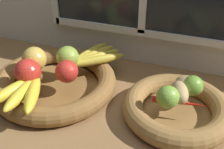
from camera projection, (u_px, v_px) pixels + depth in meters
The scene contains 14 objects.
ground_plane at pixel (115, 114), 79.63cm from camera, with size 140.00×90.00×3.00cm, color olive.
fruit_bowl_left at pixel (55, 82), 85.83cm from camera, with size 37.67×37.67×5.58cm.
fruit_bowl_right at pixel (177, 108), 75.52cm from camera, with size 29.53×29.53×5.58cm.
apple_red_front at pixel (28, 72), 78.39cm from camera, with size 7.54×7.54×7.54cm, color red.
apple_golden_left at pixel (34, 59), 84.52cm from camera, with size 7.40×7.40×7.40cm, color gold.
apple_red_right at pixel (67, 71), 79.39cm from camera, with size 6.62×6.62×6.62cm, color red.
apple_green_back at pixel (68, 57), 85.65cm from camera, with size 7.04×7.04×7.04cm, color #8CAD3D.
banana_bunch_front at pixel (24, 91), 74.34cm from camera, with size 14.52×17.59×3.35cm.
banana_bunch_back at pixel (93, 57), 90.06cm from camera, with size 16.19×19.17×2.83cm.
potato_large at pixel (179, 92), 72.50cm from camera, with size 8.01×4.40×4.99cm, color tan.
potato_back at pixel (189, 85), 75.38cm from camera, with size 7.74×5.99×4.78cm, color tan.
lime_near at pixel (167, 98), 69.97cm from camera, with size 5.93×5.93×5.93cm, color #7AAD3D.
lime_far at pixel (193, 86), 74.48cm from camera, with size 5.60×5.60×5.60cm, color #6B9E33.
chili_pepper at pixel (180, 103), 71.56cm from camera, with size 1.81×1.81×14.19cm, color red.
Camera 1 is at (19.22, -56.85, 52.08)cm, focal length 44.75 mm.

